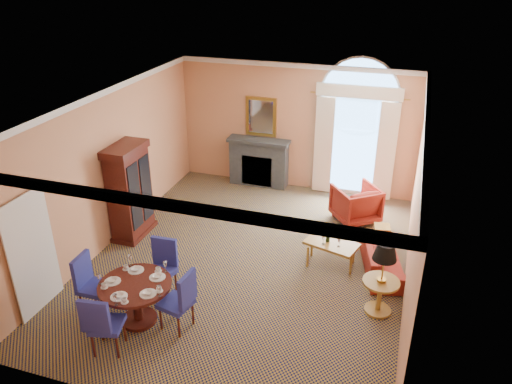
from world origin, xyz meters
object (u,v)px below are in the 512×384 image
(armchair, at_px, (356,204))
(coffee_table, at_px, (331,244))
(dining_table, at_px, (136,293))
(sofa, at_px, (383,258))
(side_table, at_px, (383,270))
(armoire, at_px, (130,193))

(armchair, relative_size, coffee_table, 0.84)
(coffee_table, bearing_deg, dining_table, -120.19)
(sofa, distance_m, side_table, 1.43)
(armoire, distance_m, sofa, 5.33)
(armoire, height_order, coffee_table, armoire)
(armchair, relative_size, side_table, 0.71)
(armchair, xyz_separation_m, side_table, (0.82, -3.11, 0.42))
(armoire, distance_m, side_table, 5.42)
(armoire, relative_size, dining_table, 1.72)
(dining_table, relative_size, side_table, 0.91)
(armoire, height_order, sofa, armoire)
(armoire, bearing_deg, sofa, 2.90)
(armchair, distance_m, side_table, 3.25)
(sofa, relative_size, armchair, 1.85)
(armchair, bearing_deg, coffee_table, 46.26)
(armoire, xyz_separation_m, side_table, (5.32, -1.04, -0.14))
(coffee_table, height_order, side_table, side_table)
(dining_table, height_order, sofa, dining_table)
(armchair, bearing_deg, side_table, 67.13)
(dining_table, bearing_deg, coffee_table, 43.71)
(armoire, xyz_separation_m, coffee_table, (4.29, 0.11, -0.52))
(side_table, bearing_deg, coffee_table, 131.99)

